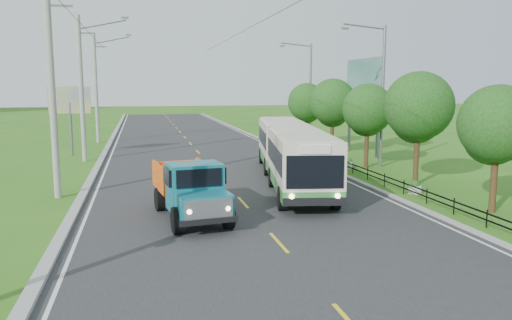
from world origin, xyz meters
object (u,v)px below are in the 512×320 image
object	(u,v)px
pole_mid	(82,88)
dump_truck	(190,186)
tree_fourth	(367,112)
tree_fifth	(333,104)
tree_back	(307,104)
pole_far	(96,88)
tree_second	(496,128)
streetlight_far	(309,90)
planter_near	(415,188)
planter_far	(308,149)
billboard_right	(364,85)
bus	(291,149)
pole_near	(53,89)
planter_mid	(349,164)
tree_third	(418,110)
streetlight_mid	(380,91)
billboard_left	(70,105)

from	to	relation	value
pole_mid	dump_truck	bearing A→B (deg)	-71.62
tree_fourth	tree_fifth	distance (m)	6.01
pole_mid	tree_back	distance (m)	18.89
pole_far	tree_second	world-z (taller)	pole_far
streetlight_far	planter_near	xyz separation A→B (m)	(-2.04, -22.00, -4.62)
planter_far	tree_fifth	bearing A→B (deg)	-55.95
pole_far	billboard_right	xyz separation A→B (m)	(20.56, -13.00, 0.25)
tree_second	bus	size ratio (longest dim) A/B	0.33
pole_near	tree_fifth	xyz separation A→B (m)	(18.12, 11.14, -1.24)
tree_fifth	tree_back	xyz separation A→B (m)	(-0.00, 6.00, -0.20)
streetlight_far	dump_truck	xyz separation A→B (m)	(-13.20, -24.15, -3.58)
planter_mid	planter_near	bearing A→B (deg)	-90.00
tree_third	tree_fifth	world-z (taller)	tree_third
tree_back	billboard_right	world-z (taller)	billboard_right
tree_third	planter_far	size ratio (longest dim) A/B	8.96
planter_far	streetlight_mid	bearing A→B (deg)	-75.68
streetlight_mid	bus	size ratio (longest dim) A/B	0.57
planter_near	billboard_left	size ratio (longest dim) A/B	0.13
tree_third	tree_fifth	size ratio (longest dim) A/B	1.03
pole_mid	planter_far	xyz separation A→B (m)	(16.86, 1.00, -4.81)
tree_back	planter_far	distance (m)	5.48
pole_near	pole_mid	xyz separation A→B (m)	(0.00, 12.00, 0.00)
streetlight_mid	bus	bearing A→B (deg)	-152.75
tree_fifth	billboard_left	xyz separation A→B (m)	(-19.36, 3.86, 0.01)
pole_mid	planter_near	distance (m)	23.08
tree_third	tree_back	size ratio (longest dim) A/B	1.09
streetlight_far	bus	distance (m)	19.27
pole_mid	tree_second	world-z (taller)	pole_mid
planter_far	billboard_left	xyz separation A→B (m)	(-18.10, 2.00, 3.58)
pole_far	planter_near	world-z (taller)	pole_far
tree_back	billboard_left	distance (m)	19.48
pole_mid	pole_far	bearing A→B (deg)	90.00
tree_third	planter_far	distance (m)	14.40
pole_near	tree_fourth	distance (m)	18.89
streetlight_far	billboard_left	world-z (taller)	streetlight_far
tree_back	billboard_right	size ratio (longest dim) A/B	0.75
tree_second	dump_truck	size ratio (longest dim) A/B	0.92
pole_far	bus	bearing A→B (deg)	-62.44
dump_truck	tree_back	bearing A→B (deg)	53.25
tree_fifth	streetlight_mid	world-z (taller)	streetlight_mid
tree_fifth	planter_far	size ratio (longest dim) A/B	8.66
tree_third	dump_truck	distance (m)	13.41
streetlight_far	streetlight_mid	bearing A→B (deg)	-90.00
streetlight_mid	billboard_left	distance (m)	22.51
billboard_left	bus	bearing A→B (deg)	-46.27
pole_near	pole_far	size ratio (longest dim) A/B	1.00
streetlight_mid	tree_back	bearing A→B (deg)	93.70
pole_near	billboard_right	world-z (taller)	pole_near
planter_far	pole_near	bearing A→B (deg)	-142.37
tree_second	tree_back	xyz separation A→B (m)	(0.00, 24.00, 0.13)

